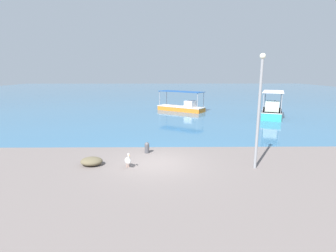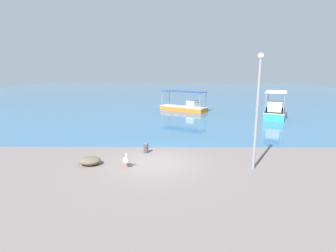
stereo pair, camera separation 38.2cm
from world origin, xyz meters
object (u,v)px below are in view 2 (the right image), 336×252
object	(u,v)px
mooring_bollard	(146,147)
net_pile	(90,161)
pelican	(126,160)
fishing_boat_outer	(274,112)
lamp_post	(257,106)
fishing_boat_near_right	(184,107)

from	to	relation	value
mooring_bollard	net_pile	distance (m)	3.47
pelican	net_pile	distance (m)	2.00
mooring_bollard	pelican	bearing A→B (deg)	-108.55
fishing_boat_outer	lamp_post	world-z (taller)	lamp_post
fishing_boat_near_right	net_pile	distance (m)	20.11
fishing_boat_outer	fishing_boat_near_right	size ratio (longest dim) A/B	0.85
fishing_boat_near_right	net_pile	world-z (taller)	fishing_boat_near_right
fishing_boat_outer	net_pile	size ratio (longest dim) A/B	4.42
pelican	mooring_bollard	size ratio (longest dim) A/B	1.20
mooring_bollard	fishing_boat_near_right	bearing A→B (deg)	79.29
pelican	net_pile	bearing A→B (deg)	169.67
net_pile	lamp_post	bearing A→B (deg)	-3.58
fishing_boat_outer	pelican	bearing A→B (deg)	-132.53
pelican	fishing_boat_outer	bearing A→B (deg)	47.47
lamp_post	fishing_boat_near_right	bearing A→B (deg)	97.05
lamp_post	net_pile	distance (m)	8.98
fishing_boat_near_right	pelican	world-z (taller)	fishing_boat_near_right
fishing_boat_outer	fishing_boat_near_right	distance (m)	10.49
fishing_boat_outer	net_pile	xyz separation A→B (m)	(-15.13, -14.00, -0.50)
fishing_boat_outer	pelican	xyz separation A→B (m)	(-13.17, -14.36, -0.34)
pelican	lamp_post	bearing A→B (deg)	-1.51
lamp_post	mooring_bollard	world-z (taller)	lamp_post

